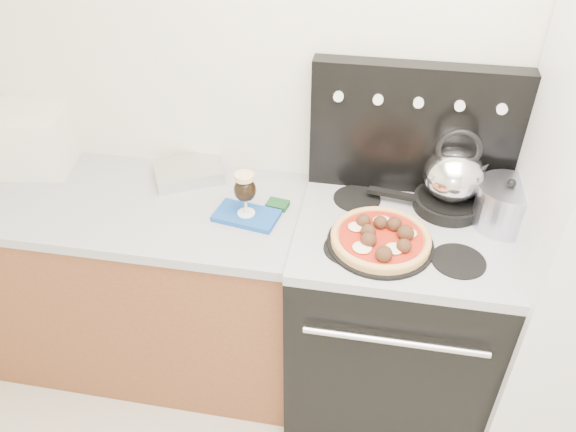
% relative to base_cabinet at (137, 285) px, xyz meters
% --- Properties ---
extents(room_shell, '(3.52, 3.01, 2.52)m').
position_rel_base_cabinet_xyz_m(room_shell, '(1.02, -0.91, 0.82)').
color(room_shell, beige).
rests_on(room_shell, ground).
extents(base_cabinet, '(1.45, 0.60, 0.86)m').
position_rel_base_cabinet_xyz_m(base_cabinet, '(0.00, 0.00, 0.00)').
color(base_cabinet, brown).
rests_on(base_cabinet, ground).
extents(countertop, '(1.48, 0.63, 0.04)m').
position_rel_base_cabinet_xyz_m(countertop, '(0.00, 0.00, 0.45)').
color(countertop, '#A8A8AE').
rests_on(countertop, base_cabinet).
extents(stove_body, '(0.76, 0.65, 0.88)m').
position_rel_base_cabinet_xyz_m(stove_body, '(1.10, -0.02, 0.01)').
color(stove_body, black).
rests_on(stove_body, ground).
extents(cooktop, '(0.76, 0.65, 0.04)m').
position_rel_base_cabinet_xyz_m(cooktop, '(1.10, -0.02, 0.47)').
color(cooktop, '#ADADB2').
rests_on(cooktop, stove_body).
extents(backguard, '(0.76, 0.08, 0.50)m').
position_rel_base_cabinet_xyz_m(backguard, '(1.10, 0.25, 0.74)').
color(backguard, black).
rests_on(backguard, cooktop).
extents(toaster_oven, '(0.44, 0.35, 0.25)m').
position_rel_base_cabinet_xyz_m(toaster_oven, '(-0.47, 0.17, 0.59)').
color(toaster_oven, silver).
rests_on(toaster_oven, countertop).
extents(foil_sheet, '(0.33, 0.30, 0.05)m').
position_rel_base_cabinet_xyz_m(foil_sheet, '(0.23, 0.19, 0.50)').
color(foil_sheet, white).
rests_on(foil_sheet, countertop).
extents(oven_mitt, '(0.25, 0.17, 0.02)m').
position_rel_base_cabinet_xyz_m(oven_mitt, '(0.53, -0.04, 0.48)').
color(oven_mitt, '#17489D').
rests_on(oven_mitt, countertop).
extents(beer_glass, '(0.09, 0.09, 0.18)m').
position_rel_base_cabinet_xyz_m(beer_glass, '(0.53, -0.04, 0.58)').
color(beer_glass, black).
rests_on(beer_glass, oven_mitt).
extents(pizza_pan, '(0.43, 0.43, 0.01)m').
position_rel_base_cabinet_xyz_m(pizza_pan, '(1.02, -0.13, 0.50)').
color(pizza_pan, black).
rests_on(pizza_pan, cooktop).
extents(pizza, '(0.35, 0.35, 0.05)m').
position_rel_base_cabinet_xyz_m(pizza, '(1.02, -0.13, 0.53)').
color(pizza, tan).
rests_on(pizza, pizza_pan).
extents(skillet, '(0.29, 0.29, 0.05)m').
position_rel_base_cabinet_xyz_m(skillet, '(1.26, 0.13, 0.51)').
color(skillet, '#242424').
rests_on(skillet, cooktop).
extents(tea_kettle, '(0.24, 0.24, 0.24)m').
position_rel_base_cabinet_xyz_m(tea_kettle, '(1.26, 0.13, 0.65)').
color(tea_kettle, silver).
rests_on(tea_kettle, skillet).
extents(stock_pot, '(0.26, 0.26, 0.15)m').
position_rel_base_cabinet_xyz_m(stock_pot, '(1.45, 0.06, 0.57)').
color(stock_pot, '#B2B4CC').
rests_on(stock_pot, cooktop).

